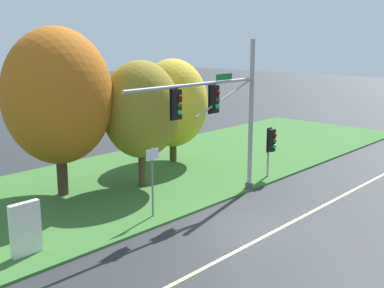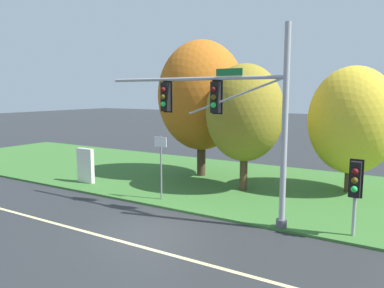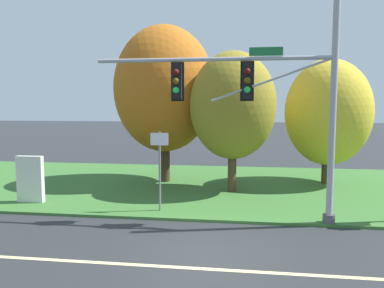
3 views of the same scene
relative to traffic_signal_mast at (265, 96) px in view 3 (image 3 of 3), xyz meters
The scene contains 9 objects.
ground_plane 5.44m from the traffic_signal_mast, 123.29° to the right, with size 160.00×160.00×0.00m, color #282B2D.
lane_stripe 6.13m from the traffic_signal_mast, 114.50° to the right, with size 36.00×0.16×0.01m, color beige.
grass_verge 7.24m from the traffic_signal_mast, 107.92° to the left, with size 48.00×11.50×0.10m, color #386B2D.
traffic_signal_mast is the anchor object (origin of this frame).
route_sign_post 4.51m from the traffic_signal_mast, 169.73° to the left, with size 0.67×0.08×2.98m.
tree_nearest_road 7.70m from the traffic_signal_mast, 127.83° to the left, with size 5.12×5.12×7.98m.
tree_left_of_mast 4.44m from the traffic_signal_mast, 105.47° to the left, with size 3.90×3.90×6.38m.
tree_behind_signpost 7.59m from the traffic_signal_mast, 62.45° to the left, with size 4.24×4.24×6.25m.
info_kiosk 9.95m from the traffic_signal_mast, behind, with size 1.10×0.24×1.90m.
Camera 3 is at (1.08, -10.09, 4.06)m, focal length 35.00 mm.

